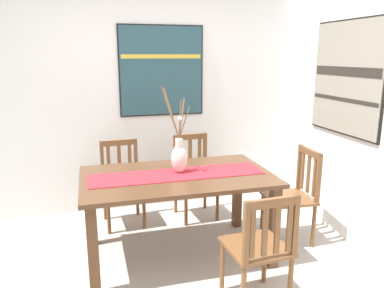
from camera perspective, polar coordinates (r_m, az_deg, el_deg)
The scene contains 10 objects.
wall_back at distance 4.32m, azimuth -8.36°, elevation 7.85°, with size 6.40×0.12×2.70m, color white.
dining_table at distance 3.26m, azimuth -2.26°, elevation -6.58°, with size 1.62×0.96×0.76m.
table_runner at distance 3.22m, azimuth -2.28°, elevation -4.65°, with size 1.49×0.36×0.01m, color #B7232D.
centerpiece_vase at distance 3.23m, azimuth -1.97°, elevation -1.76°, with size 0.25×0.20×0.76m.
chair_0 at distance 3.72m, azimuth 15.29°, elevation -7.43°, with size 0.45×0.45×0.90m.
chair_1 at distance 2.73m, azimuth 10.33°, elevation -15.19°, with size 0.44×0.44×0.87m.
chair_2 at distance 4.03m, azimuth -10.63°, elevation -5.63°, with size 0.44×0.44×0.88m.
chair_3 at distance 4.14m, azimuth 0.35°, elevation -4.77°, with size 0.45×0.45×0.90m.
painting_on_back_wall at distance 4.28m, azimuth -4.67°, elevation 11.05°, with size 0.95×0.05×1.00m.
painting_on_side_wall at distance 3.81m, azimuth 22.60°, elevation 9.27°, with size 0.05×0.97×1.06m.
Camera 1 is at (-0.54, -2.41, 1.76)m, focal length 34.96 mm.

